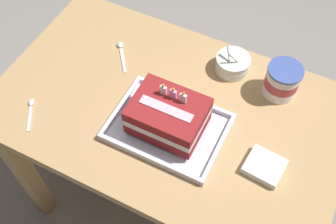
% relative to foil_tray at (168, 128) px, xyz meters
% --- Properties ---
extents(ground_plane, '(8.00, 8.00, 0.00)m').
position_rel_foil_tray_xyz_m(ground_plane, '(-0.04, 0.07, -0.76)').
color(ground_plane, gray).
extents(dining_table, '(1.08, 0.66, 0.75)m').
position_rel_foil_tray_xyz_m(dining_table, '(-0.04, 0.07, -0.13)').
color(dining_table, tan).
rests_on(dining_table, ground_plane).
extents(foil_tray, '(0.33, 0.25, 0.02)m').
position_rel_foil_tray_xyz_m(foil_tray, '(0.00, 0.00, 0.00)').
color(foil_tray, silver).
rests_on(foil_tray, dining_table).
extents(birthday_cake, '(0.20, 0.16, 0.14)m').
position_rel_foil_tray_xyz_m(birthday_cake, '(-0.00, 0.00, 0.06)').
color(birthday_cake, maroon).
rests_on(birthday_cake, foil_tray).
extents(bowl_stack, '(0.11, 0.11, 0.09)m').
position_rel_foil_tray_xyz_m(bowl_stack, '(0.08, 0.30, 0.02)').
color(bowl_stack, silver).
rests_on(bowl_stack, dining_table).
extents(ice_cream_tub, '(0.11, 0.11, 0.11)m').
position_rel_foil_tray_xyz_m(ice_cream_tub, '(0.25, 0.28, 0.05)').
color(ice_cream_tub, white).
rests_on(ice_cream_tub, dining_table).
extents(serving_spoon_near_tray, '(0.10, 0.12, 0.01)m').
position_rel_foil_tray_xyz_m(serving_spoon_near_tray, '(-0.28, 0.21, -0.00)').
color(serving_spoon_near_tray, silver).
rests_on(serving_spoon_near_tray, dining_table).
extents(serving_spoon_by_bowls, '(0.07, 0.11, 0.01)m').
position_rel_foil_tray_xyz_m(serving_spoon_by_bowls, '(-0.41, -0.12, -0.00)').
color(serving_spoon_by_bowls, silver).
rests_on(serving_spoon_by_bowls, dining_table).
extents(napkin_pile, '(0.11, 0.10, 0.02)m').
position_rel_foil_tray_xyz_m(napkin_pile, '(0.29, 0.00, 0.01)').
color(napkin_pile, white).
rests_on(napkin_pile, dining_table).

